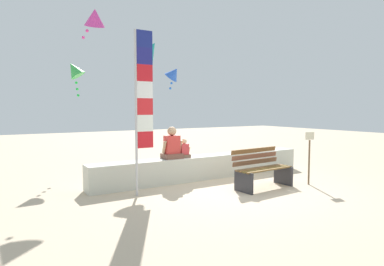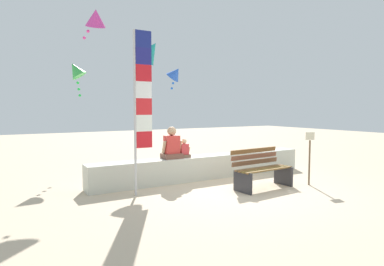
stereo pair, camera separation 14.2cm
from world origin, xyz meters
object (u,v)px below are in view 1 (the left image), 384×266
(kite_blue, at_px, (174,73))
(flag_banner, at_px, (141,99))
(person_child, at_px, (184,150))
(park_bench, at_px, (262,170))
(kite_magenta, at_px, (95,18))
(kite_green, at_px, (74,70))
(person_adult, at_px, (172,146))
(sign_post, at_px, (309,153))
(kite_teal, at_px, (149,51))

(kite_blue, bearing_deg, flag_banner, -126.53)
(person_child, bearing_deg, park_bench, -53.47)
(flag_banner, bearing_deg, park_bench, -18.07)
(flag_banner, distance_m, kite_magenta, 3.40)
(kite_green, distance_m, kite_blue, 3.38)
(flag_banner, xyz_separation_m, kite_green, (-0.54, 3.56, 0.91))
(person_child, distance_m, kite_magenta, 4.23)
(kite_magenta, bearing_deg, kite_green, 109.46)
(park_bench, distance_m, kite_blue, 5.34)
(flag_banner, height_order, kite_blue, flag_banner)
(flag_banner, bearing_deg, person_adult, 33.22)
(kite_blue, height_order, sign_post, kite_blue)
(park_bench, distance_m, sign_post, 1.27)
(kite_teal, bearing_deg, park_bench, -68.01)
(person_child, height_order, sign_post, sign_post)
(kite_teal, relative_size, kite_blue, 1.31)
(person_child, xyz_separation_m, kite_green, (-1.96, 2.85, 2.13))
(park_bench, relative_size, kite_magenta, 1.66)
(person_adult, bearing_deg, kite_green, 119.64)
(kite_teal, height_order, kite_blue, kite_teal)
(person_adult, xyz_separation_m, flag_banner, (-1.08, -0.71, 1.11))
(kite_blue, distance_m, kite_magenta, 3.47)
(sign_post, bearing_deg, person_adult, 144.48)
(kite_teal, bearing_deg, person_child, -84.66)
(person_adult, height_order, kite_green, kite_green)
(kite_teal, distance_m, kite_green, 2.21)
(person_child, distance_m, kite_blue, 4.08)
(person_adult, relative_size, kite_teal, 0.67)
(person_child, distance_m, kite_teal, 3.14)
(park_bench, height_order, person_child, person_child)
(person_child, bearing_deg, kite_magenta, 130.73)
(kite_blue, bearing_deg, kite_teal, -137.56)
(kite_green, distance_m, sign_post, 6.75)
(sign_post, bearing_deg, kite_green, 132.03)
(kite_green, relative_size, sign_post, 0.84)
(flag_banner, bearing_deg, person_child, 26.47)
(park_bench, relative_size, flag_banner, 0.43)
(person_child, height_order, flag_banner, flag_banner)
(person_child, relative_size, flag_banner, 0.14)
(person_adult, height_order, kite_magenta, kite_magenta)
(kite_green, bearing_deg, person_child, -55.44)
(park_bench, distance_m, flag_banner, 3.14)
(person_adult, height_order, kite_teal, kite_teal)
(person_adult, distance_m, kite_magenta, 4.01)
(kite_green, xyz_separation_m, kite_blue, (3.37, 0.26, 0.11))
(kite_green, relative_size, kite_magenta, 1.19)
(kite_teal, bearing_deg, person_adult, -96.27)
(park_bench, relative_size, person_child, 3.12)
(park_bench, bearing_deg, flag_banner, 161.93)
(person_child, relative_size, sign_post, 0.37)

